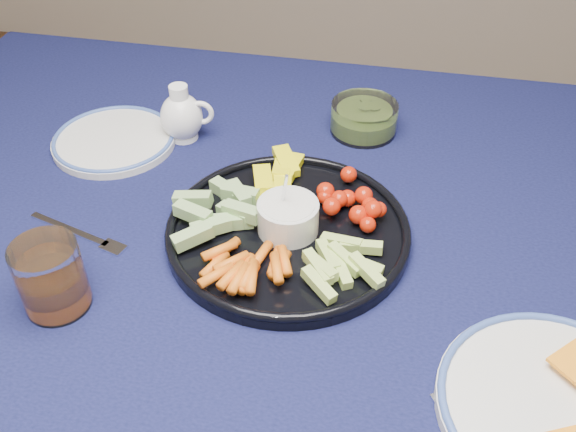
% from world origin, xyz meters
% --- Properties ---
extents(dining_table, '(1.67, 1.07, 0.75)m').
position_xyz_m(dining_table, '(0.00, 0.00, 0.66)').
color(dining_table, '#452917').
rests_on(dining_table, ground).
extents(crudite_platter, '(0.33, 0.33, 0.11)m').
position_xyz_m(crudite_platter, '(-0.11, 0.00, 0.77)').
color(crudite_platter, black).
rests_on(crudite_platter, dining_table).
extents(creamer_pitcher, '(0.09, 0.07, 0.10)m').
position_xyz_m(creamer_pitcher, '(-0.33, 0.21, 0.79)').
color(creamer_pitcher, white).
rests_on(creamer_pitcher, dining_table).
extents(pickle_bowl, '(0.11, 0.11, 0.05)m').
position_xyz_m(pickle_bowl, '(-0.04, 0.29, 0.77)').
color(pickle_bowl, white).
rests_on(pickle_bowl, dining_table).
extents(cheese_plate, '(0.25, 0.25, 0.03)m').
position_xyz_m(cheese_plate, '(0.22, -0.21, 0.76)').
color(cheese_plate, silver).
rests_on(cheese_plate, dining_table).
extents(juice_tumbler, '(0.08, 0.08, 0.09)m').
position_xyz_m(juice_tumbler, '(-0.36, -0.17, 0.79)').
color(juice_tumbler, white).
rests_on(juice_tumbler, dining_table).
extents(fork_left, '(0.16, 0.06, 0.00)m').
position_xyz_m(fork_left, '(-0.38, -0.05, 0.75)').
color(fork_left, silver).
rests_on(fork_left, dining_table).
extents(side_plate_extra, '(0.20, 0.20, 0.02)m').
position_xyz_m(side_plate_extra, '(-0.43, 0.17, 0.75)').
color(side_plate_extra, silver).
rests_on(side_plate_extra, dining_table).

